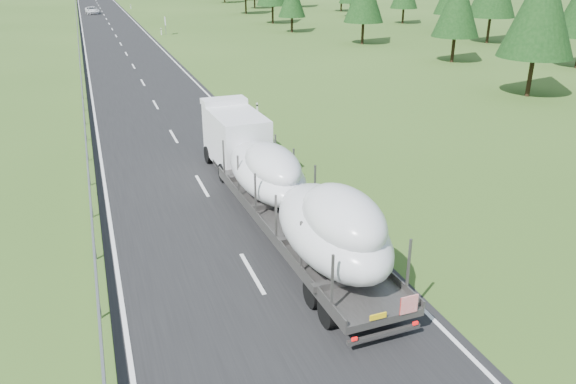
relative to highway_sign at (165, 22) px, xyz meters
name	(u,v)px	position (x,y,z in m)	size (l,w,h in m)	color
road_surface	(109,23)	(-7.20, 20.00, -1.80)	(10.00, 400.00, 0.02)	black
guardrail	(77,21)	(-12.50, 19.94, -1.21)	(0.10, 400.00, 0.76)	slate
marker_posts	(122,0)	(-0.70, 75.00, -1.27)	(0.13, 350.08, 1.00)	silver
highway_sign	(165,22)	(0.00, 0.00, 0.00)	(0.08, 0.90, 2.60)	slate
boat_truck	(282,183)	(-4.95, -67.86, 0.25)	(3.29, 18.72, 3.87)	white
distant_van	(92,10)	(-9.32, 40.32, -1.08)	(2.43, 5.27, 1.47)	white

